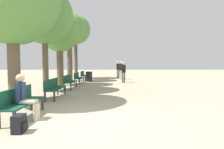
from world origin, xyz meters
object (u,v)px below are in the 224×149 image
(tree_row_1, at_px, (44,16))
(backpack, at_px, (19,124))
(person_seated, at_px, (25,96))
(bench_row_1, at_px, (54,87))
(bench_row_4, at_px, (84,75))
(bench_row_3, at_px, (78,77))
(pedestrian_near, at_px, (118,69))
(tree_row_2, at_px, (60,32))
(trash_bin, at_px, (89,77))
(tree_row_3, at_px, (69,29))
(bench_row_2, at_px, (69,81))
(pedestrian_far, at_px, (121,69))
(bench_row_0, at_px, (21,100))
(pedestrian_mid, at_px, (124,71))
(tree_row_4, at_px, (76,30))

(tree_row_1, bearing_deg, backpack, -75.22)
(tree_row_1, height_order, person_seated, tree_row_1)
(bench_row_1, distance_m, bench_row_4, 8.40)
(bench_row_3, bearing_deg, pedestrian_near, 54.84)
(tree_row_2, bearing_deg, pedestrian_near, 54.19)
(backpack, bearing_deg, trash_bin, 89.02)
(bench_row_3, bearing_deg, tree_row_3, 121.29)
(bench_row_1, xyz_separation_m, backpack, (0.49, -3.83, -0.29))
(bench_row_2, height_order, pedestrian_far, pedestrian_far)
(bench_row_0, bearing_deg, bench_row_2, 90.00)
(person_seated, bearing_deg, pedestrian_near, 77.12)
(person_seated, bearing_deg, pedestrian_far, 74.29)
(bench_row_1, bearing_deg, person_seated, -85.85)
(bench_row_1, distance_m, bench_row_2, 2.80)
(backpack, distance_m, pedestrian_near, 14.32)
(pedestrian_far, bearing_deg, pedestrian_near, 97.04)
(bench_row_0, bearing_deg, bench_row_4, 90.00)
(bench_row_4, relative_size, tree_row_2, 0.34)
(bench_row_2, bearing_deg, pedestrian_mid, 41.98)
(pedestrian_mid, relative_size, pedestrian_far, 0.92)
(bench_row_2, distance_m, tree_row_3, 5.93)
(tree_row_2, xyz_separation_m, pedestrian_near, (4.21, 5.83, -2.59))
(pedestrian_far, bearing_deg, tree_row_4, 162.75)
(bench_row_4, relative_size, person_seated, 1.42)
(tree_row_1, bearing_deg, bench_row_1, -60.16)
(bench_row_3, distance_m, trash_bin, 1.44)
(tree_row_2, bearing_deg, bench_row_4, 76.46)
(bench_row_4, relative_size, pedestrian_far, 0.99)
(tree_row_4, distance_m, pedestrian_far, 5.99)
(bench_row_1, distance_m, tree_row_2, 5.44)
(bench_row_2, xyz_separation_m, person_seated, (0.22, -5.80, 0.16))
(bench_row_3, relative_size, trash_bin, 2.07)
(tree_row_3, bearing_deg, person_seated, -83.35)
(bench_row_2, relative_size, trash_bin, 2.07)
(tree_row_3, relative_size, backpack, 15.02)
(tree_row_3, bearing_deg, pedestrian_far, 16.09)
(tree_row_4, bearing_deg, trash_bin, -61.06)
(tree_row_2, bearing_deg, tree_row_4, 90.00)
(bench_row_1, distance_m, tree_row_4, 10.79)
(pedestrian_mid, bearing_deg, bench_row_3, -174.88)
(bench_row_0, xyz_separation_m, tree_row_4, (-0.97, 12.64, 4.32))
(trash_bin, bearing_deg, bench_row_4, 113.74)
(backpack, height_order, trash_bin, trash_bin)
(person_seated, bearing_deg, tree_row_3, 96.65)
(bench_row_0, xyz_separation_m, bench_row_2, (0.00, 5.60, 0.00))
(bench_row_4, xyz_separation_m, tree_row_1, (-0.97, -6.70, 3.46))
(bench_row_3, bearing_deg, backpack, -87.05)
(tree_row_1, height_order, pedestrian_near, tree_row_1)
(bench_row_1, height_order, pedestrian_mid, pedestrian_mid)
(tree_row_2, xyz_separation_m, trash_bin, (1.64, 2.52, -3.17))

